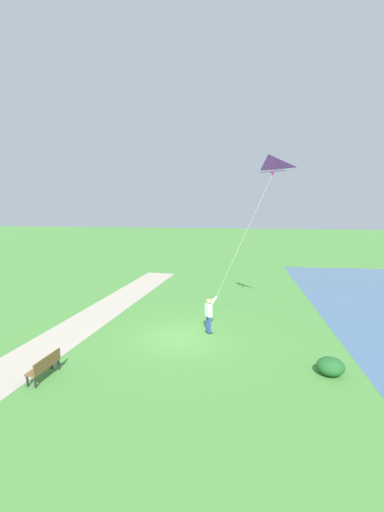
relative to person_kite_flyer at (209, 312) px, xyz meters
The scene contains 6 objects.
ground_plane 1.88m from the person_kite_flyer, 30.74° to the left, with size 120.00×120.00×0.00m, color #4C8E3D.
walkway_path 7.73m from the person_kite_flyer, 21.41° to the left, with size 2.40×32.00×0.02m, color #B7AD99.
person_kite_flyer is the anchor object (origin of this frame).
flying_kite 7.74m from the person_kite_flyer, 151.43° to the right, with size 3.26×2.21×6.82m.
park_bench_near_walkway 7.63m from the person_kite_flyer, 41.08° to the left, with size 0.63×1.54×0.88m.
lakeside_shrub 6.03m from the person_kite_flyer, 143.49° to the left, with size 1.03×0.98×0.66m, color #236028.
Camera 1 is at (-2.32, 15.33, 6.60)m, focal length 24.15 mm.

